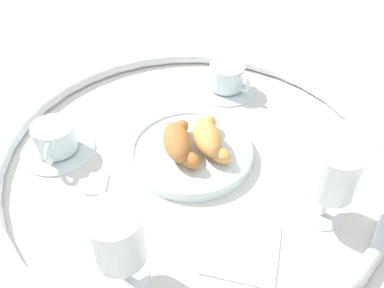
{
  "coord_description": "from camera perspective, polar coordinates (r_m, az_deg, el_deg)",
  "views": [
    {
      "loc": [
        0.56,
        0.03,
        0.54
      ],
      "look_at": [
        -0.01,
        0.0,
        0.03
      ],
      "focal_mm": 39.58,
      "sensor_mm": 36.0,
      "label": 1
    }
  ],
  "objects": [
    {
      "name": "croissant_small",
      "position": [
        0.76,
        2.26,
        0.89
      ],
      "size": [
        0.13,
        0.09,
        0.04
      ],
      "color": "#D6994C",
      "rests_on": "pastry_plate"
    },
    {
      "name": "folded_napkin",
      "position": [
        0.65,
        6.65,
        -13.86
      ],
      "size": [
        0.13,
        0.13,
        0.01
      ],
      "primitive_type": "cube",
      "rotation": [
        0.0,
        0.0,
        -0.2
      ],
      "color": "silver",
      "rests_on": "ground_plane"
    },
    {
      "name": "croissant_large",
      "position": [
        0.75,
        -1.81,
        0.34
      ],
      "size": [
        0.13,
        0.08,
        0.04
      ],
      "color": "#AD6B33",
      "rests_on": "pastry_plate"
    },
    {
      "name": "ground_plane",
      "position": [
        0.78,
        -0.12,
        -2.04
      ],
      "size": [
        2.2,
        2.2,
        0.0
      ],
      "primitive_type": "plane",
      "color": "silver"
    },
    {
      "name": "pastry_plate",
      "position": [
        0.78,
        -0.0,
        -1.03
      ],
      "size": [
        0.23,
        0.23,
        0.02
      ],
      "color": "silver",
      "rests_on": "ground_plane"
    },
    {
      "name": "table_chrome_rim",
      "position": [
        0.77,
        -0.12,
        -1.4
      ],
      "size": [
        0.7,
        0.7,
        0.02
      ],
      "primitive_type": "torus",
      "color": "silver",
      "rests_on": "ground_plane"
    },
    {
      "name": "juice_glass_right",
      "position": [
        0.65,
        18.53,
        -3.87
      ],
      "size": [
        0.08,
        0.08,
        0.14
      ],
      "color": "white",
      "rests_on": "ground_plane"
    },
    {
      "name": "juice_glass_left",
      "position": [
        0.56,
        -9.99,
        -12.48
      ],
      "size": [
        0.08,
        0.08,
        0.14
      ],
      "color": "white",
      "rests_on": "ground_plane"
    },
    {
      "name": "sugar_packet",
      "position": [
        0.75,
        -12.68,
        -5.14
      ],
      "size": [
        0.05,
        0.04,
        0.01
      ],
      "primitive_type": "cube",
      "rotation": [
        0.0,
        0.0,
        0.03
      ],
      "color": "white",
      "rests_on": "ground_plane"
    },
    {
      "name": "coffee_cup_far",
      "position": [
        0.81,
        -17.92,
        0.37
      ],
      "size": [
        0.14,
        0.14,
        0.06
      ],
      "color": "silver",
      "rests_on": "ground_plane"
    },
    {
      "name": "coffee_cup_near",
      "position": [
        0.94,
        4.71,
        8.65
      ],
      "size": [
        0.14,
        0.14,
        0.06
      ],
      "color": "silver",
      "rests_on": "ground_plane"
    }
  ]
}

